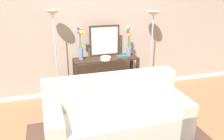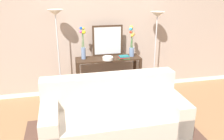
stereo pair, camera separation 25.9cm
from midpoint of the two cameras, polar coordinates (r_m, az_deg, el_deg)
The scene contains 12 objects.
back_wall at distance 4.78m, azimuth -1.51°, elevation 9.87°, with size 12.00×0.15×2.63m.
area_rug at distance 3.57m, azimuth 3.07°, elevation -16.77°, with size 2.63×1.62×0.01m.
couch at distance 3.53m, azimuth 2.43°, elevation -11.25°, with size 2.05×0.92×0.88m.
console_table at distance 4.60m, azimuth 0.73°, elevation -0.08°, with size 1.25×0.39×0.82m.
floor_lamp_left at distance 4.29m, azimuth -11.63°, elevation 9.28°, with size 0.28×0.28×1.75m.
floor_lamp_right at distance 4.74m, azimuth 12.35°, elevation 9.42°, with size 0.28×0.28×1.67m.
wall_mirror at distance 4.61m, azimuth 0.56°, elevation 7.15°, with size 0.60×0.02×0.60m.
vase_tall_flowers at distance 4.41m, azimuth -5.37°, elevation 5.81°, with size 0.11×0.11×0.61m.
vase_short_flowers at distance 4.60m, azimuth 6.44°, elevation 6.49°, with size 0.13×0.13×0.60m.
fruit_bowl at distance 4.38m, azimuth 0.65°, elevation 2.88°, with size 0.20×0.20×0.06m.
book_stack at distance 4.48m, azimuth 4.56°, elevation 3.10°, with size 0.23×0.17×0.06m.
book_row_under_console at distance 4.74m, azimuth -3.49°, elevation -6.22°, with size 0.31×0.18×0.12m.
Camera 2 is at (-0.79, -2.51, 2.13)m, focal length 37.53 mm.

